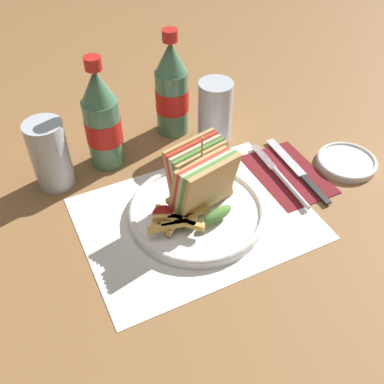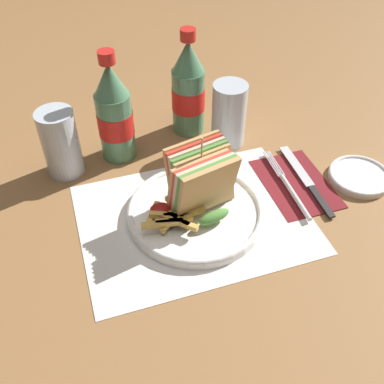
% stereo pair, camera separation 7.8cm
% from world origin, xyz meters
% --- Properties ---
extents(ground_plane, '(4.00, 4.00, 0.00)m').
position_xyz_m(ground_plane, '(0.00, 0.00, 0.00)').
color(ground_plane, olive).
extents(placemat, '(0.39, 0.30, 0.00)m').
position_xyz_m(placemat, '(0.01, 0.02, 0.00)').
color(placemat, silver).
rests_on(placemat, ground_plane).
extents(plate_main, '(0.24, 0.24, 0.02)m').
position_xyz_m(plate_main, '(0.02, 0.03, 0.01)').
color(plate_main, white).
rests_on(plate_main, ground_plane).
extents(club_sandwich, '(0.12, 0.12, 0.14)m').
position_xyz_m(club_sandwich, '(0.03, 0.04, 0.07)').
color(club_sandwich, tan).
rests_on(club_sandwich, plate_main).
extents(fries_pile, '(0.11, 0.09, 0.02)m').
position_xyz_m(fries_pile, '(-0.03, 0.01, 0.03)').
color(fries_pile, gold).
rests_on(fries_pile, plate_main).
extents(ketchup_blob, '(0.04, 0.03, 0.01)m').
position_xyz_m(ketchup_blob, '(-0.04, 0.04, 0.03)').
color(ketchup_blob, maroon).
rests_on(ketchup_blob, plate_main).
extents(napkin, '(0.12, 0.18, 0.00)m').
position_xyz_m(napkin, '(0.22, 0.05, 0.00)').
color(napkin, maroon).
rests_on(napkin, ground_plane).
extents(fork, '(0.02, 0.20, 0.01)m').
position_xyz_m(fork, '(0.20, 0.03, 0.01)').
color(fork, silver).
rests_on(fork, napkin).
extents(knife, '(0.02, 0.21, 0.00)m').
position_xyz_m(knife, '(0.25, 0.05, 0.01)').
color(knife, black).
rests_on(knife, napkin).
extents(coke_bottle_near, '(0.07, 0.07, 0.22)m').
position_xyz_m(coke_bottle_near, '(-0.07, 0.24, 0.10)').
color(coke_bottle_near, '#4C7F5B').
rests_on(coke_bottle_near, ground_plane).
extents(coke_bottle_far, '(0.07, 0.07, 0.22)m').
position_xyz_m(coke_bottle_far, '(0.09, 0.28, 0.10)').
color(coke_bottle_far, '#4C7F5B').
rests_on(coke_bottle_far, ground_plane).
extents(glass_near, '(0.07, 0.07, 0.13)m').
position_xyz_m(glass_near, '(0.15, 0.21, 0.07)').
color(glass_near, silver).
rests_on(glass_near, ground_plane).
extents(glass_far, '(0.07, 0.07, 0.13)m').
position_xyz_m(glass_far, '(-0.18, 0.22, 0.06)').
color(glass_far, silver).
rests_on(glass_far, ground_plane).
extents(side_saucer, '(0.12, 0.12, 0.01)m').
position_xyz_m(side_saucer, '(0.35, 0.03, 0.01)').
color(side_saucer, white).
rests_on(side_saucer, ground_plane).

